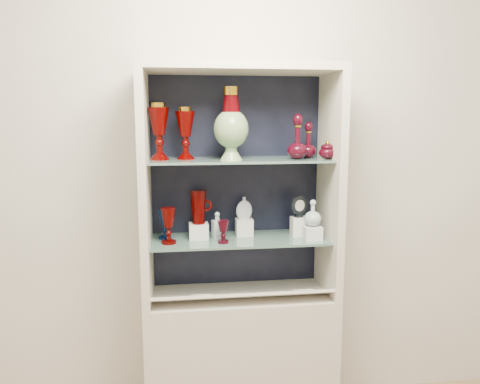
{
  "coord_description": "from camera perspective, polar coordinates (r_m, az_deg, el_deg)",
  "views": [
    {
      "loc": [
        -0.31,
        -0.83,
        1.69
      ],
      "look_at": [
        0.0,
        1.53,
        1.3
      ],
      "focal_mm": 35.0,
      "sensor_mm": 36.0,
      "label": 1
    }
  ],
  "objects": [
    {
      "name": "cabinet_back_panel",
      "position": [
        2.59,
        -0.55,
        1.21
      ],
      "size": [
        0.98,
        0.02,
        1.15
      ],
      "primitive_type": "cube",
      "color": "black",
      "rests_on": "cabinet_base"
    },
    {
      "name": "enamel_urn",
      "position": [
        2.34,
        -1.09,
        8.33
      ],
      "size": [
        0.22,
        0.22,
        0.36
      ],
      "primitive_type": null,
      "rotation": [
        0.0,
        0.0,
        -0.31
      ],
      "color": "#094A2C",
      "rests_on": "shelf_upper"
    },
    {
      "name": "label_card_0",
      "position": [
        2.42,
        -4.78,
        -12.43
      ],
      "size": [
        0.1,
        0.06,
        0.03
      ],
      "primitive_type": "cube",
      "rotation": [
        -0.44,
        0.0,
        0.0
      ],
      "color": "white",
      "rests_on": "label_ledge"
    },
    {
      "name": "cabinet_side_left",
      "position": [
        2.39,
        -11.49,
        0.35
      ],
      "size": [
        0.04,
        0.4,
        1.15
      ],
      "primitive_type": "cube",
      "color": "beige",
      "rests_on": "cabinet_base"
    },
    {
      "name": "lidded_bowl",
      "position": [
        2.42,
        10.6,
        5.09
      ],
      "size": [
        0.1,
        0.1,
        0.1
      ],
      "primitive_type": null,
      "rotation": [
        0.0,
        0.0,
        -0.16
      ],
      "color": "#3E0613",
      "rests_on": "shelf_upper"
    },
    {
      "name": "cabinet_top_cap",
      "position": [
        2.39,
        0.0,
        14.85
      ],
      "size": [
        1.0,
        0.4,
        0.04
      ],
      "primitive_type": "cube",
      "color": "beige",
      "rests_on": "cabinet_side_left"
    },
    {
      "name": "ruby_decanter_a",
      "position": [
        2.39,
        7.03,
        7.05
      ],
      "size": [
        0.12,
        0.12,
        0.26
      ],
      "primitive_type": null,
      "rotation": [
        0.0,
        0.0,
        0.19
      ],
      "color": "#3E0613",
      "rests_on": "shelf_upper"
    },
    {
      "name": "wall_back",
      "position": [
        2.61,
        -0.63,
        2.93
      ],
      "size": [
        3.5,
        0.02,
        2.8
      ],
      "primitive_type": "cube",
      "color": "beige",
      "rests_on": "ground"
    },
    {
      "name": "ruby_decanter_b",
      "position": [
        2.47,
        8.34,
        6.42
      ],
      "size": [
        0.11,
        0.11,
        0.2
      ],
      "primitive_type": null,
      "rotation": [
        0.0,
        0.0,
        0.33
      ],
      "color": "#3E0613",
      "rests_on": "shelf_upper"
    },
    {
      "name": "pedestal_lamp_left",
      "position": [
        2.38,
        -9.85,
        7.28
      ],
      "size": [
        0.14,
        0.14,
        0.28
      ],
      "primitive_type": null,
      "rotation": [
        0.0,
        0.0,
        0.34
      ],
      "color": "#4A0200",
      "rests_on": "shelf_upper"
    },
    {
      "name": "pedestal_lamp_right",
      "position": [
        2.39,
        -6.67,
        7.13
      ],
      "size": [
        0.13,
        0.13,
        0.26
      ],
      "primitive_type": null,
      "rotation": [
        0.0,
        0.0,
        -0.4
      ],
      "color": "#4A0200",
      "rests_on": "shelf_upper"
    },
    {
      "name": "label_ledge",
      "position": [
        2.44,
        0.34,
        -12.56
      ],
      "size": [
        0.92,
        0.17,
        0.09
      ],
      "primitive_type": "cube",
      "rotation": [
        -0.44,
        0.0,
        0.0
      ],
      "color": "beige",
      "rests_on": "cabinet_base"
    },
    {
      "name": "riser_ruby_pitcher",
      "position": [
        2.47,
        -5.05,
        -4.76
      ],
      "size": [
        0.1,
        0.1,
        0.08
      ],
      "primitive_type": "cube",
      "color": "silver",
      "rests_on": "shelf_lower"
    },
    {
      "name": "clear_round_decanter",
      "position": [
        2.46,
        8.86,
        -2.62
      ],
      "size": [
        0.11,
        0.11,
        0.13
      ],
      "primitive_type": null,
      "rotation": [
        0.0,
        0.0,
        -0.36
      ],
      "color": "#A9BBC3",
      "rests_on": "riser_clear_round_decanter"
    },
    {
      "name": "shelf_lower",
      "position": [
        2.48,
        -0.06,
        -5.77
      ],
      "size": [
        0.92,
        0.34,
        0.01
      ],
      "primitive_type": "cube",
      "color": "slate",
      "rests_on": "cabinet_side_left"
    },
    {
      "name": "ruby_pitcher",
      "position": [
        2.45,
        -5.1,
        -1.83
      ],
      "size": [
        0.15,
        0.11,
        0.18
      ],
      "primitive_type": null,
      "rotation": [
        0.0,
        0.0,
        -0.21
      ],
      "color": "#4A0200",
      "rests_on": "riser_ruby_pitcher"
    },
    {
      "name": "shelf_upper",
      "position": [
        2.41,
        -0.06,
        3.93
      ],
      "size": [
        0.92,
        0.34,
        0.01
      ],
      "primitive_type": "cube",
      "color": "slate",
      "rests_on": "cabinet_side_left"
    },
    {
      "name": "cabinet_base",
      "position": [
        2.71,
        0.0,
        -19.66
      ],
      "size": [
        1.0,
        0.4,
        0.75
      ],
      "primitive_type": "cube",
      "color": "beige",
      "rests_on": "ground"
    },
    {
      "name": "flat_flask",
      "position": [
        2.51,
        0.51,
        -1.92
      ],
      "size": [
        0.09,
        0.05,
        0.12
      ],
      "primitive_type": null,
      "rotation": [
        0.0,
        0.0,
        0.15
      ],
      "color": "silver",
      "rests_on": "riser_flat_flask"
    },
    {
      "name": "cameo_medallion",
      "position": [
        2.52,
        7.21,
        -1.75
      ],
      "size": [
        0.11,
        0.07,
        0.12
      ],
      "primitive_type": null,
      "rotation": [
        0.0,
        0.0,
        0.4
      ],
      "color": "black",
      "rests_on": "riser_cameo_medallion"
    },
    {
      "name": "cabinet_side_right",
      "position": [
        2.51,
        10.93,
        0.79
      ],
      "size": [
        0.04,
        0.4,
        1.15
      ],
      "primitive_type": "cube",
      "color": "beige",
      "rests_on": "cabinet_base"
    },
    {
      "name": "riser_flat_flask",
      "position": [
        2.53,
        0.5,
        -4.29
      ],
      "size": [
        0.09,
        0.09,
        0.09
      ],
      "primitive_type": "cube",
      "color": "silver",
      "rests_on": "shelf_lower"
    },
    {
      "name": "clear_square_bottle",
      "position": [
        2.45,
        -2.79,
        -4.09
      ],
      "size": [
        0.06,
        0.06,
        0.14
      ],
      "primitive_type": null,
      "rotation": [
        0.0,
        0.0,
        0.24
      ],
      "color": "#A9BBC3",
      "rests_on": "shelf_lower"
    },
    {
      "name": "cobalt_goblet",
      "position": [
        2.48,
        -9.17,
        -3.84
      ],
      "size": [
        0.07,
        0.07,
        0.16
      ],
      "primitive_type": null,
      "rotation": [
        0.0,
        0.0,
        0.03
      ],
      "color": "#021745",
      "rests_on": "shelf_lower"
    },
    {
      "name": "ruby_goblet_small",
      "position": [
        2.37,
        -2.06,
        -4.87
      ],
      "size": [
        0.08,
        0.08,
        0.12
      ],
      "primitive_type": null,
      "rotation": [
        0.0,
        0.0,
        -0.35
      ],
      "color": "#3E0613",
      "rests_on": "shelf_lower"
    },
    {
      "name": "label_card_1",
      "position": [
        2.49,
        7.58,
        -11.79
      ],
      "size": [
        0.1,
        0.06,
        0.03
      ],
      "primitive_type": "cube",
      "rotation": [
        -0.44,
        0.0,
        0.0
      ],
      "color": "white",
      "rests_on": "label_ledge"
    },
    {
      "name": "riser_clear_round_decanter",
      "position": [
        2.48,
        8.81,
        -4.92
      ],
      "size": [
        0.09,
        0.09,
        0.07
      ],
      "primitive_type": "cube",
      "color": "silver",
      "rests_on": "shelf_lower"
    },
    {
      "name": "ruby_goblet_tall",
      "position": [
        2.38,
        -8.71,
        -4.09
      ],
      "size": [
        0.09,
        0.09,
        0.18
      ],
      "primitive_type": null,
      "rotation": [
        0.0,
        0.0,
        0.15
      ],
      "color": "#4A0200",
      "rests_on": "shelf_lower"
    },
    {
      "name": "riser_cameo_medallion",
      "position": [
        2.54,
        7.16,
        -4.18
      ],
      "size": [
        0.08,
        0.08,
        0.1
      ],
      "primitive_type": "cube",
      "color": "silver",
      "rests_on": "shelf_lower"
    }
  ]
}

